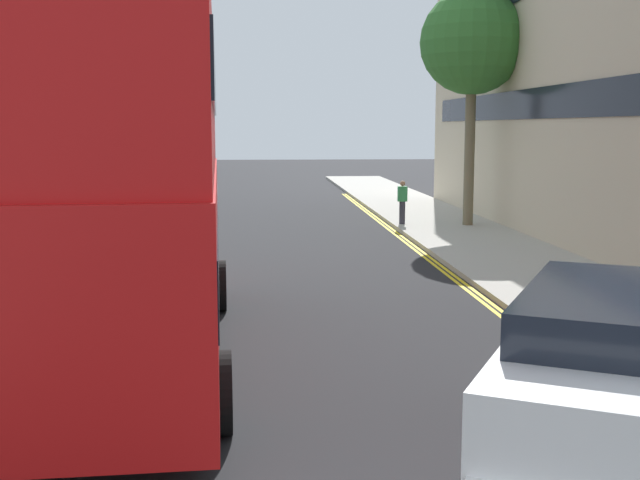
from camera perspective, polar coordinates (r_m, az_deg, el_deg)
The scene contains 8 objects.
sidewalk_right at distance 20.28m, azimuth 16.00°, elevation -2.67°, with size 4.00×80.00×0.14m, color #ADA89E.
sidewalk_left at distance 19.90m, azimuth -21.79°, elevation -3.14°, with size 4.00×80.00×0.14m, color #ADA89E.
kerb_line_outer at distance 17.77m, azimuth 11.88°, elevation -4.24°, with size 0.10×56.00×0.01m, color yellow.
kerb_line_inner at distance 17.73m, azimuth 11.39°, elevation -4.26°, with size 0.10×56.00×0.01m, color yellow.
double_decker_bus_away at distance 12.90m, azimuth -13.00°, elevation 4.70°, with size 3.16×10.91×5.64m.
taxi_minivan at distance 8.61m, azimuth 19.95°, elevation -10.52°, with size 3.91×5.12×2.12m.
pedestrian_far at distance 29.96m, azimuth 5.91°, elevation 2.76°, with size 0.34×0.22×1.62m.
street_tree_mid at distance 30.06m, azimuth 10.84°, elevation 13.64°, with size 3.79×3.79×8.54m.
Camera 1 is at (-0.59, -2.64, 3.74)m, focal length 44.73 mm.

